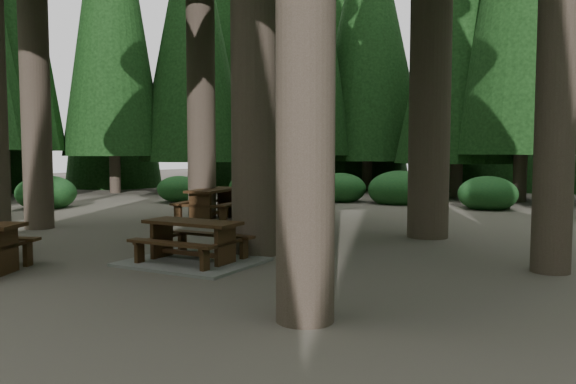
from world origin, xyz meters
The scene contains 5 objects.
ground centered at (0.00, 0.00, 0.00)m, with size 80.00×80.00×0.00m, color #585147.
picnic_table_a centered at (0.53, -1.09, 0.24)m, with size 2.45×2.15×0.73m.
picnic_table_b centered at (-3.56, 3.37, 0.58)m, with size 2.19×2.44×0.88m.
picnic_table_c centered at (-1.51, 3.89, 0.24)m, with size 2.57×2.30×0.74m.
shrub_ring centered at (0.70, 0.75, 0.40)m, with size 23.86×24.64×1.49m.
Camera 1 is at (7.74, -7.48, 1.91)m, focal length 35.00 mm.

